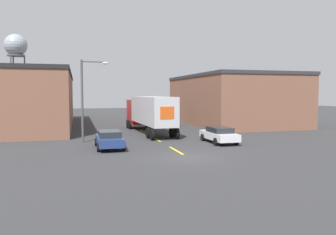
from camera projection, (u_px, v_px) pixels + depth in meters
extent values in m
plane|color=#333335|center=(188.00, 157.00, 22.35)|extent=(160.00, 160.00, 0.00)
cube|color=yellow|center=(176.00, 150.00, 25.02)|extent=(0.20, 3.47, 0.01)
cube|color=yellow|center=(156.00, 139.00, 31.24)|extent=(0.20, 3.47, 0.01)
cube|color=yellow|center=(143.00, 132.00, 37.46)|extent=(0.20, 3.47, 0.01)
cube|color=brown|center=(39.00, 101.00, 43.34)|extent=(8.27, 28.86, 6.65)
cube|color=#232326|center=(38.00, 75.00, 43.08)|extent=(8.47, 29.06, 0.40)
cube|color=brown|center=(231.00, 101.00, 47.27)|extent=(12.63, 20.50, 6.58)
cube|color=#333338|center=(232.00, 77.00, 47.02)|extent=(12.83, 20.70, 0.40)
cube|color=#B21919|center=(138.00, 112.00, 41.25)|extent=(2.45, 3.16, 3.06)
cube|color=silver|center=(152.00, 110.00, 34.71)|extent=(2.89, 10.15, 2.87)
cube|color=#E55619|center=(167.00, 113.00, 29.94)|extent=(1.34, 0.09, 1.15)
cylinder|color=black|center=(147.00, 123.00, 42.10)|extent=(0.33, 1.07, 1.06)
cylinder|color=black|center=(128.00, 124.00, 41.34)|extent=(0.33, 1.07, 1.06)
cylinder|color=black|center=(149.00, 124.00, 40.94)|extent=(0.33, 1.07, 1.06)
cylinder|color=black|center=(130.00, 125.00, 40.18)|extent=(0.33, 1.07, 1.06)
cylinder|color=black|center=(172.00, 132.00, 32.56)|extent=(0.33, 1.07, 1.06)
cylinder|color=black|center=(148.00, 133.00, 31.80)|extent=(0.33, 1.07, 1.06)
cylinder|color=black|center=(177.00, 134.00, 31.24)|extent=(0.33, 1.07, 1.06)
cylinder|color=black|center=(152.00, 135.00, 30.48)|extent=(0.33, 1.07, 1.06)
cube|color=silver|center=(219.00, 136.00, 28.93)|extent=(1.89, 4.70, 0.62)
cube|color=#23282D|center=(220.00, 130.00, 28.76)|extent=(1.66, 2.45, 0.46)
cylinder|color=black|center=(222.00, 137.00, 30.61)|extent=(0.22, 0.66, 0.66)
cylinder|color=black|center=(203.00, 137.00, 30.10)|extent=(0.22, 0.66, 0.66)
cylinder|color=black|center=(236.00, 141.00, 27.81)|extent=(0.22, 0.66, 0.66)
cylinder|color=black|center=(216.00, 142.00, 27.30)|extent=(0.22, 0.66, 0.66)
cube|color=navy|center=(109.00, 140.00, 26.04)|extent=(1.89, 4.70, 0.62)
cube|color=#23282D|center=(109.00, 134.00, 25.87)|extent=(1.66, 2.45, 0.46)
cylinder|color=black|center=(119.00, 141.00, 27.72)|extent=(0.22, 0.66, 0.66)
cylinder|color=black|center=(96.00, 142.00, 27.21)|extent=(0.22, 0.66, 0.66)
cylinder|color=black|center=(124.00, 146.00, 24.92)|extent=(0.22, 0.66, 0.66)
cylinder|color=black|center=(98.00, 147.00, 24.41)|extent=(0.22, 0.66, 0.66)
cube|color=#2D5B38|center=(168.00, 121.00, 45.12)|extent=(1.89, 4.70, 0.62)
cube|color=#23282D|center=(168.00, 117.00, 44.94)|extent=(1.66, 2.45, 0.46)
cylinder|color=black|center=(172.00, 122.00, 46.79)|extent=(0.22, 0.66, 0.66)
cylinder|color=black|center=(159.00, 122.00, 46.29)|extent=(0.22, 0.66, 0.66)
cylinder|color=black|center=(178.00, 124.00, 43.99)|extent=(0.22, 0.66, 0.66)
cylinder|color=black|center=(164.00, 124.00, 43.49)|extent=(0.22, 0.66, 0.66)
cylinder|color=#47474C|center=(25.00, 85.00, 70.20)|extent=(0.28, 0.28, 12.63)
cylinder|color=#47474C|center=(14.00, 85.00, 70.91)|extent=(0.28, 0.28, 12.63)
cylinder|color=#47474C|center=(12.00, 84.00, 68.19)|extent=(0.28, 0.28, 12.63)
cylinder|color=#4C4C51|center=(16.00, 56.00, 69.32)|extent=(3.55, 3.55, 0.30)
sphere|color=#939EA8|center=(16.00, 45.00, 69.17)|extent=(4.67, 4.67, 4.67)
cylinder|color=#4C4C51|center=(82.00, 102.00, 28.81)|extent=(0.20, 0.20, 7.30)
cylinder|color=#4C4C51|center=(93.00, 62.00, 28.83)|extent=(2.05, 0.11, 0.11)
ellipsoid|color=silver|center=(105.00, 63.00, 29.11)|extent=(0.56, 0.32, 0.22)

